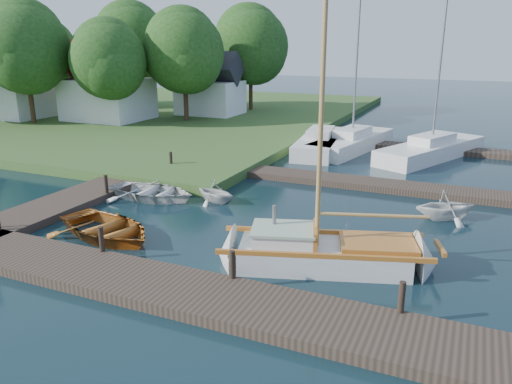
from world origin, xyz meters
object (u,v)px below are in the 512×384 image
at_px(marina_boat_2, 432,149).
at_px(tree_3, 184,51).
at_px(tree_4, 131,43).
at_px(house_c, 210,90).
at_px(marina_boat_0, 320,141).
at_px(tree_2, 109,60).
at_px(mooring_post_1, 101,239).
at_px(marina_boat_1, 352,141).
at_px(mooring_post_3, 402,297).
at_px(mooring_post_2, 232,264).
at_px(house_a, 107,88).
at_px(house_b, 14,89).
at_px(tree_1, 25,48).
at_px(tender_b, 215,190).
at_px(mooring_post_5, 171,160).
at_px(sailboat, 328,256).
at_px(tree_7, 251,45).
at_px(tender_a, 152,189).
at_px(dinghy, 106,225).
at_px(tender_d, 446,203).
at_px(tree_5, 48,54).
at_px(mooring_post_4, 106,184).

relative_size(marina_boat_2, tree_3, 1.23).
bearing_deg(tree_4, house_c, -0.36).
distance_m(marina_boat_0, tree_2, 17.10).
bearing_deg(mooring_post_1, marina_boat_1, 80.54).
height_order(mooring_post_3, tree_2, tree_2).
xyz_separation_m(mooring_post_2, house_a, (-21.50, 21.00, 2.26)).
height_order(house_b, tree_1, tree_1).
relative_size(mooring_post_3, tree_4, 0.08).
bearing_deg(tender_b, tree_1, 78.62).
xyz_separation_m(marina_boat_0, tree_1, (-22.44, -1.36, 5.51)).
relative_size(mooring_post_1, tree_4, 0.08).
relative_size(mooring_post_5, house_b, 0.14).
height_order(sailboat, tree_3, tree_3).
distance_m(house_b, tree_1, 5.55).
bearing_deg(mooring_post_3, house_a, 141.07).
height_order(mooring_post_5, tree_7, tree_7).
xyz_separation_m(mooring_post_1, house_b, (-25.00, 19.00, 2.07)).
bearing_deg(tree_2, tree_7, 63.43).
height_order(tender_a, tender_b, tender_b).
bearing_deg(mooring_post_5, dinghy, -71.39).
xyz_separation_m(tree_1, tree_7, (12.00, 14.00, 0.11)).
height_order(mooring_post_2, house_c, house_c).
relative_size(mooring_post_5, tree_3, 0.09).
relative_size(mooring_post_3, house_b, 0.14).
bearing_deg(tree_2, mooring_post_5, -39.45).
bearing_deg(marina_boat_1, tender_d, -138.95).
relative_size(mooring_post_1, house_b, 0.14).
height_order(tender_d, marina_boat_2, marina_boat_2).
relative_size(tree_5, tree_7, 0.86).
bearing_deg(mooring_post_4, house_c, 107.65).
xyz_separation_m(mooring_post_5, tree_3, (-7.00, 13.05, 5.11)).
bearing_deg(tender_b, mooring_post_4, 124.81).
distance_m(house_a, tree_4, 7.23).
bearing_deg(tender_b, sailboat, -109.99).
bearing_deg(house_c, tender_a, -67.65).
xyz_separation_m(tender_b, tree_5, (-27.41, 18.43, 4.90)).
bearing_deg(tree_4, house_b, -126.71).
bearing_deg(marina_boat_1, tree_4, 82.56).
relative_size(tender_a, house_b, 0.69).
xyz_separation_m(house_a, tree_3, (6.00, 2.05, 2.85)).
height_order(mooring_post_3, dinghy, mooring_post_3).
relative_size(tender_d, house_c, 0.45).
height_order(marina_boat_0, house_c, marina_boat_0).
bearing_deg(tree_5, dinghy, -42.25).
bearing_deg(house_a, tender_d, -25.66).
bearing_deg(tender_a, sailboat, -111.29).
relative_size(tender_b, house_c, 0.38).
height_order(mooring_post_2, sailboat, sailboat).
height_order(marina_boat_1, tree_5, marina_boat_1).
bearing_deg(tree_5, tree_2, -26.57).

